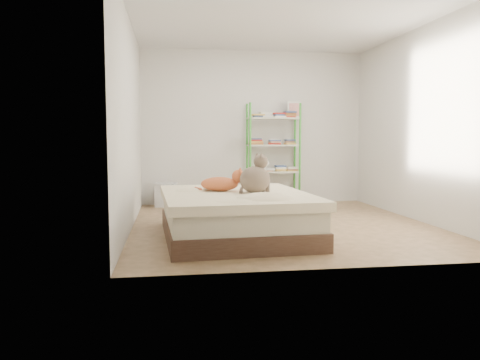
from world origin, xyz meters
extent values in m
cube|color=tan|center=(0.00, 0.00, 0.00)|extent=(3.80, 4.20, 0.01)
cube|color=silver|center=(0.00, 0.00, 2.60)|extent=(3.80, 4.20, 0.01)
cube|color=silver|center=(0.00, 2.10, 1.30)|extent=(3.80, 0.01, 2.60)
cube|color=silver|center=(0.00, -2.10, 1.30)|extent=(3.80, 0.01, 2.60)
cube|color=silver|center=(-1.90, 0.00, 1.30)|extent=(0.01, 4.20, 2.60)
cube|color=silver|center=(1.90, 0.00, 1.30)|extent=(0.01, 4.20, 2.60)
cube|color=brown|center=(-0.70, -0.69, 0.10)|extent=(1.66, 2.02, 0.19)
cube|color=beige|center=(-0.70, -0.69, 0.30)|extent=(1.61, 1.96, 0.21)
cube|color=#F5ECBF|center=(-0.70, -0.69, 0.46)|extent=(1.69, 2.06, 0.10)
cylinder|color=green|center=(-0.12, 1.72, 0.85)|extent=(0.04, 0.04, 1.70)
cylinder|color=green|center=(-0.12, 2.04, 0.85)|extent=(0.04, 0.04, 1.70)
cylinder|color=green|center=(0.72, 1.72, 0.85)|extent=(0.04, 0.04, 1.70)
cylinder|color=green|center=(0.72, 2.04, 0.85)|extent=(0.04, 0.04, 1.70)
cube|color=beige|center=(0.30, 1.88, 0.10)|extent=(0.86, 0.34, 0.02)
cube|color=beige|center=(0.30, 1.88, 0.55)|extent=(0.86, 0.34, 0.02)
cube|color=beige|center=(0.30, 1.88, 1.00)|extent=(0.86, 0.34, 0.02)
cube|color=beige|center=(0.30, 1.88, 1.45)|extent=(0.86, 0.34, 0.02)
cube|color=red|center=(0.00, 1.88, 0.16)|extent=(0.20, 0.16, 0.09)
cube|color=red|center=(0.30, 1.88, 0.16)|extent=(0.20, 0.16, 0.09)
cube|color=red|center=(0.60, 1.88, 0.16)|extent=(0.20, 0.16, 0.09)
cube|color=red|center=(0.00, 1.88, 0.61)|extent=(0.20, 0.16, 0.09)
cube|color=red|center=(0.20, 1.88, 0.61)|extent=(0.20, 0.16, 0.09)
cube|color=red|center=(0.40, 1.88, 0.61)|extent=(0.20, 0.16, 0.09)
cube|color=red|center=(0.60, 1.88, 0.61)|extent=(0.20, 0.16, 0.09)
cube|color=red|center=(0.00, 1.88, 1.06)|extent=(0.20, 0.16, 0.09)
cube|color=red|center=(0.30, 1.88, 1.06)|extent=(0.20, 0.16, 0.09)
cube|color=red|center=(0.60, 1.88, 1.06)|extent=(0.20, 0.16, 0.09)
cube|color=red|center=(0.00, 1.88, 1.51)|extent=(0.20, 0.16, 0.09)
cube|color=red|center=(0.20, 1.88, 1.51)|extent=(0.20, 0.16, 0.09)
cube|color=red|center=(0.40, 1.88, 1.51)|extent=(0.20, 0.16, 0.09)
cube|color=red|center=(0.60, 1.88, 1.51)|extent=(0.20, 0.16, 0.09)
cube|color=white|center=(0.67, 1.93, 1.60)|extent=(0.22, 0.06, 0.28)
cube|color=red|center=(0.67, 1.92, 1.60)|extent=(0.17, 0.03, 0.22)
cube|color=#926748|center=(0.08, 0.66, 0.17)|extent=(0.55, 0.48, 0.33)
cube|color=#6A3287|center=(0.13, 0.47, 0.16)|extent=(0.28, 0.08, 0.07)
cube|color=#926748|center=(0.08, 0.48, 0.33)|extent=(0.49, 0.26, 0.11)
cube|color=silver|center=(-1.50, 1.85, 0.18)|extent=(0.36, 0.33, 0.36)
cube|color=silver|center=(-1.50, 1.85, 0.37)|extent=(0.40, 0.37, 0.03)
camera|label=1|loc=(-1.41, -5.85, 1.10)|focal=35.00mm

